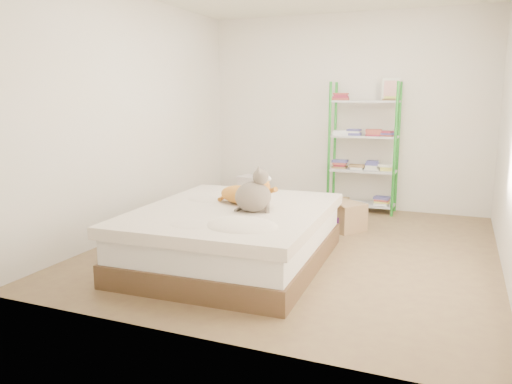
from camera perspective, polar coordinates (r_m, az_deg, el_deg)
The scene contains 7 objects.
room at distance 4.92m, azimuth 4.94°, elevation 8.31°, with size 3.81×4.21×2.61m.
bed at distance 4.61m, azimuth -2.57°, elevation -4.98°, with size 1.70×2.09×0.52m.
orange_cat at distance 4.69m, azimuth -1.64°, elevation -0.05°, with size 0.55×0.29×0.22m, color gold, non-canonical shape.
grey_cat at distance 4.36m, azimuth -0.33°, elevation 0.21°, with size 0.28×0.34×0.39m, color #7E6F5D, non-canonical shape.
shelf_unit at distance 6.71m, azimuth 12.22°, elevation 4.76°, with size 0.88×0.36×1.74m.
cardboard_box at distance 5.84m, azimuth 9.83°, elevation -2.68°, with size 0.58×0.61×0.37m.
white_bin at distance 7.18m, azimuth -0.50°, elevation 0.33°, with size 0.41×0.38×0.39m.
Camera 1 is at (1.47, -4.69, 1.53)m, focal length 35.00 mm.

